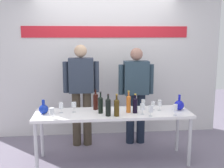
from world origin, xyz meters
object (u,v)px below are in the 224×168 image
decanter_blue_right (179,105)px  wine_glass_right_1 (175,108)px  wine_glass_right_0 (143,102)px  decanter_blue_left (44,109)px  presenter_left (81,89)px  wine_glass_left_0 (74,105)px  display_table (113,116)px  wine_bottle_0 (129,103)px  wine_bottle_3 (101,104)px  wine_glass_right_4 (143,107)px  wine_glass_right_5 (151,109)px  wine_bottle_2 (108,106)px  wine_bottle_1 (96,101)px  wine_bottle_4 (117,107)px  wine_glass_left_2 (61,106)px  wine_glass_right_3 (160,103)px  wine_bottle_5 (135,105)px  presenter_right (136,90)px  wine_glass_left_1 (52,111)px  wine_glass_right_2 (153,104)px

decanter_blue_right → wine_glass_right_1: (-0.15, -0.26, 0.03)m
wine_glass_right_0 → decanter_blue_left: bearing=-176.0°
presenter_left → wine_glass_left_0: (-0.10, -0.61, -0.11)m
display_table → presenter_left: (-0.46, 0.66, 0.28)m
decanter_blue_left → wine_glass_right_1: size_ratio=1.29×
wine_bottle_0 → wine_bottle_3: (-0.40, -0.00, -0.01)m
display_table → wine_glass_left_0: bearing=174.5°
presenter_left → wine_bottle_0: 0.97m
display_table → wine_glass_right_4: 0.46m
wine_glass_left_0 → wine_glass_right_5: same height
wine_bottle_3 → wine_glass_right_1: bearing=-11.7°
display_table → wine_glass_right_1: wine_glass_right_1 is taller
decanter_blue_right → wine_bottle_2: size_ratio=0.76×
decanter_blue_right → wine_bottle_1: wine_bottle_1 is taller
wine_glass_right_1 → wine_glass_right_4: 0.45m
wine_glass_right_0 → wine_glass_right_5: (0.02, -0.37, -0.00)m
display_table → wine_bottle_4: bearing=-81.5°
wine_bottle_1 → wine_bottle_4: wine_bottle_4 is taller
wine_glass_right_0 → wine_glass_left_2: bearing=-176.5°
decanter_blue_left → wine_glass_right_1: bearing=-8.2°
wine_bottle_1 → wine_glass_right_5: size_ratio=2.08×
display_table → wine_glass_left_0: 0.59m
wine_glass_left_2 → wine_glass_right_4: 1.16m
decanter_blue_right → wine_glass_right_5: size_ratio=1.57×
wine_bottle_0 → wine_glass_right_3: wine_bottle_0 is taller
wine_bottle_1 → wine_glass_left_2: (-0.50, -0.12, -0.03)m
display_table → wine_bottle_5: size_ratio=8.03×
presenter_right → wine_glass_right_1: (0.38, -0.90, -0.08)m
decanter_blue_left → wine_glass_right_4: size_ratio=1.32×
wine_glass_left_0 → display_table: bearing=-5.5°
wine_bottle_3 → wine_glass_left_1: size_ratio=2.12×
presenter_left → wine_glass_left_2: 0.69m
wine_glass_right_3 → wine_glass_right_5: 0.33m
wine_glass_left_0 → wine_bottle_2: bearing=-25.5°
decanter_blue_right → wine_glass_left_0: 1.55m
wine_bottle_0 → wine_bottle_2: bearing=-154.9°
wine_bottle_0 → wine_bottle_1: (-0.46, 0.20, -0.00)m
display_table → wine_bottle_4: 0.28m
wine_bottle_2 → wine_bottle_5: bearing=14.7°
wine_glass_right_1 → wine_glass_right_5: 0.35m
wine_bottle_1 → wine_glass_right_4: bearing=-26.3°
wine_bottle_3 → wine_glass_left_2: bearing=172.1°
wine_glass_right_4 → wine_bottle_3: bearing=168.6°
wine_bottle_5 → wine_glass_right_1: wine_bottle_5 is taller
decanter_blue_right → wine_glass_left_0: bearing=178.7°
wine_bottle_1 → wine_glass_right_2: (0.85, -0.11, -0.04)m
wine_bottle_0 → wine_glass_right_2: (0.38, 0.08, -0.04)m
wine_glass_right_2 → wine_bottle_3: bearing=-173.7°
decanter_blue_left → wine_bottle_1: 0.76m
wine_bottle_2 → presenter_right: bearing=56.9°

